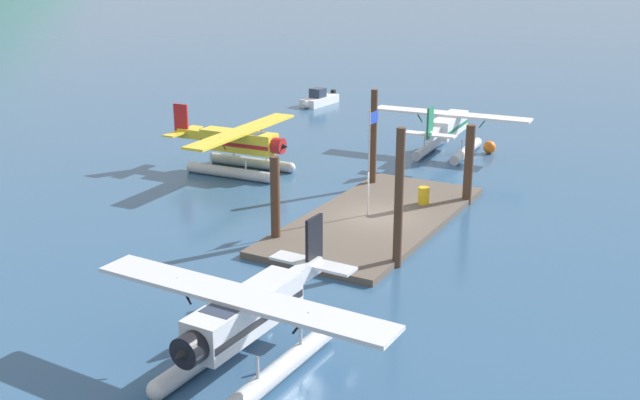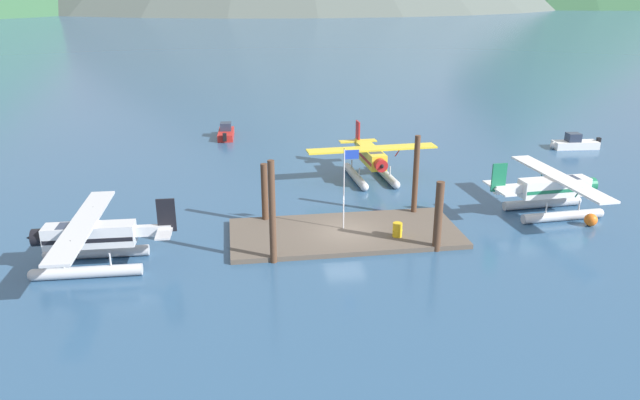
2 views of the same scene
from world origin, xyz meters
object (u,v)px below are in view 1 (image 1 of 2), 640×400
Objects in this scene: flagpole at (370,149)px; boat_white_open_east at (319,99)px; seaplane_yellow_bow_right at (240,147)px; seaplane_white_stbd_fwd at (449,130)px; seaplane_silver_port_aft at (245,324)px; mooring_buoy at (489,147)px; fuel_drum at (424,195)px.

flagpole is 30.85m from boat_white_open_east.
seaplane_yellow_bow_right reaches higher than boat_white_open_east.
seaplane_white_stbd_fwd is at bearing -124.67° from boat_white_open_east.
seaplane_silver_port_aft is (-14.75, -2.72, -2.04)m from flagpole.
boat_white_open_east reaches higher than mooring_buoy.
flagpole is at bearing -146.34° from boat_white_open_east.
seaplane_silver_port_aft is at bearing -144.85° from seaplane_yellow_bow_right.
seaplane_white_stbd_fwd is 2.14× the size of boat_white_open_east.
seaplane_yellow_bow_right is at bearing 137.97° from seaplane_white_stbd_fwd.
mooring_buoy is at bearing -117.66° from boat_white_open_east.
flagpole is 11.50m from seaplane_yellow_bow_right.
fuel_drum reaches higher than mooring_buoy.
boat_white_open_east is at bearing 55.33° from seaplane_white_stbd_fwd.
seaplane_yellow_bow_right is at bearing 135.15° from mooring_buoy.
seaplane_silver_port_aft is at bearing -169.57° from flagpole.
fuel_drum is 12.05m from seaplane_white_stbd_fwd.
mooring_buoy is 30.77m from seaplane_silver_port_aft.
flagpole is 16.33m from mooring_buoy.
fuel_drum is 13.10m from mooring_buoy.
seaplane_yellow_bow_right is at bearing 84.37° from fuel_drum.
seaplane_silver_port_aft is at bearing -172.55° from seaplane_white_stbd_fwd.
seaplane_silver_port_aft is 29.55m from seaplane_white_stbd_fwd.
seaplane_white_stbd_fwd is (10.46, -9.43, 0.00)m from seaplane_yellow_bow_right.
fuel_drum is at bearing -95.63° from seaplane_yellow_bow_right.
seaplane_silver_port_aft is (-17.63, -0.97, 0.84)m from fuel_drum.
seaplane_silver_port_aft reaches higher than fuel_drum.
fuel_drum is 0.08× the size of seaplane_yellow_bow_right.
seaplane_yellow_bow_right and seaplane_silver_port_aft have the same top height.
mooring_buoy is 0.08× the size of seaplane_silver_port_aft.
flagpole is at bearing -111.18° from seaplane_yellow_bow_right.
fuel_drum is 0.08× the size of seaplane_white_stbd_fwd.
seaplane_silver_port_aft reaches higher than boat_white_open_east.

